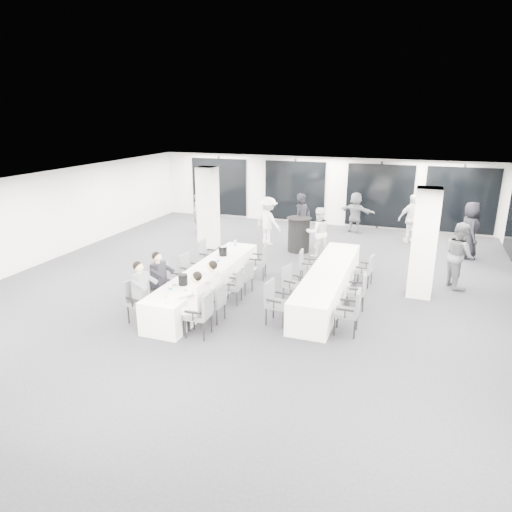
{
  "coord_description": "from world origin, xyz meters",
  "views": [
    {
      "loc": [
        3.91,
        -10.77,
        4.53
      ],
      "look_at": [
        0.16,
        -0.2,
        0.99
      ],
      "focal_mm": 32.0,
      "sensor_mm": 36.0,
      "label": 1
    }
  ],
  "objects_px": {
    "chair_side_left_mid": "(291,281)",
    "chair_main_left_fourth": "(188,268)",
    "chair_side_left_near": "(275,300)",
    "ice_bucket_far": "(223,251)",
    "banquet_table_side": "(328,283)",
    "standing_guest_b": "(318,229)",
    "chair_main_right_mid": "(235,284)",
    "standing_guest_e": "(470,227)",
    "chair_main_left_mid": "(170,279)",
    "standing_guest_h": "(460,251)",
    "chair_main_right_second": "(216,301)",
    "standing_guest_f": "(356,210)",
    "standing_guest_c": "(268,218)",
    "standing_guest_g": "(198,211)",
    "chair_side_left_far": "(306,264)",
    "chair_side_right_near": "(351,309)",
    "standing_guest_d": "(413,216)",
    "chair_side_right_mid": "(359,289)",
    "standing_guest_a": "(302,217)",
    "cocktail_table": "(299,234)",
    "chair_main_left_near": "(138,298)",
    "chair_main_right_far": "(260,260)",
    "chair_main_left_far": "(206,254)",
    "chair_main_right_near": "(202,312)",
    "chair_side_right_far": "(367,268)",
    "banquet_table_main": "(208,282)",
    "chair_main_right_fourth": "(245,275)",
    "chair_main_left_second": "(156,289)",
    "ice_bucket_near": "(183,280)"
  },
  "relations": [
    {
      "from": "chair_side_left_far",
      "to": "standing_guest_c",
      "type": "distance_m",
      "value": 3.88
    },
    {
      "from": "banquet_table_main",
      "to": "standing_guest_f",
      "type": "height_order",
      "value": "standing_guest_f"
    },
    {
      "from": "chair_side_left_mid",
      "to": "chair_main_left_fourth",
      "type": "bearing_deg",
      "value": -77.64
    },
    {
      "from": "chair_main_right_near",
      "to": "standing_guest_h",
      "type": "xyz_separation_m",
      "value": [
        5.22,
        4.93,
        0.45
      ]
    },
    {
      "from": "standing_guest_f",
      "to": "ice_bucket_far",
      "type": "xyz_separation_m",
      "value": [
        -2.7,
        -6.76,
        -0.02
      ]
    },
    {
      "from": "chair_side_left_near",
      "to": "ice_bucket_far",
      "type": "relative_size",
      "value": 3.72
    },
    {
      "from": "chair_main_right_near",
      "to": "standing_guest_a",
      "type": "bearing_deg",
      "value": -4.5
    },
    {
      "from": "banquet_table_side",
      "to": "standing_guest_b",
      "type": "xyz_separation_m",
      "value": [
        -0.99,
        3.32,
        0.55
      ]
    },
    {
      "from": "chair_side_right_near",
      "to": "chair_main_left_far",
      "type": "bearing_deg",
      "value": 59.74
    },
    {
      "from": "banquet_table_side",
      "to": "chair_main_right_second",
      "type": "xyz_separation_m",
      "value": [
        -2.09,
        -2.29,
        0.13
      ]
    },
    {
      "from": "chair_main_left_near",
      "to": "chair_main_right_far",
      "type": "bearing_deg",
      "value": 166.52
    },
    {
      "from": "chair_side_left_near",
      "to": "chair_main_left_near",
      "type": "bearing_deg",
      "value": -65.73
    },
    {
      "from": "standing_guest_g",
      "to": "chair_main_right_mid",
      "type": "bearing_deg",
      "value": -20.55
    },
    {
      "from": "chair_main_right_far",
      "to": "chair_side_left_near",
      "type": "xyz_separation_m",
      "value": [
        1.25,
        -2.61,
        -0.0
      ]
    },
    {
      "from": "chair_main_right_far",
      "to": "chair_side_right_mid",
      "type": "relative_size",
      "value": 1.11
    },
    {
      "from": "chair_main_left_second",
      "to": "standing_guest_d",
      "type": "relative_size",
      "value": 0.43
    },
    {
      "from": "standing_guest_b",
      "to": "standing_guest_f",
      "type": "relative_size",
      "value": 1.03
    },
    {
      "from": "chair_side_left_near",
      "to": "chair_side_left_mid",
      "type": "relative_size",
      "value": 1.09
    },
    {
      "from": "ice_bucket_far",
      "to": "chair_side_left_far",
      "type": "bearing_deg",
      "value": 20.37
    },
    {
      "from": "chair_main_left_mid",
      "to": "standing_guest_h",
      "type": "relative_size",
      "value": 0.45
    },
    {
      "from": "banquet_table_side",
      "to": "standing_guest_b",
      "type": "distance_m",
      "value": 3.51
    },
    {
      "from": "standing_guest_f",
      "to": "ice_bucket_far",
      "type": "relative_size",
      "value": 6.88
    },
    {
      "from": "standing_guest_h",
      "to": "standing_guest_f",
      "type": "bearing_deg",
      "value": 10.97
    },
    {
      "from": "chair_main_left_mid",
      "to": "chair_side_left_mid",
      "type": "relative_size",
      "value": 1.02
    },
    {
      "from": "chair_main_left_mid",
      "to": "chair_main_right_fourth",
      "type": "distance_m",
      "value": 1.92
    },
    {
      "from": "chair_main_left_fourth",
      "to": "ice_bucket_far",
      "type": "distance_m",
      "value": 1.06
    },
    {
      "from": "chair_main_right_near",
      "to": "chair_side_right_far",
      "type": "distance_m",
      "value": 5.07
    },
    {
      "from": "standing_guest_g",
      "to": "chair_side_right_near",
      "type": "bearing_deg",
      "value": -8.44
    },
    {
      "from": "standing_guest_e",
      "to": "chair_side_right_far",
      "type": "bearing_deg",
      "value": 134.07
    },
    {
      "from": "chair_main_left_mid",
      "to": "chair_main_right_mid",
      "type": "bearing_deg",
      "value": 95.05
    },
    {
      "from": "banquet_table_side",
      "to": "chair_main_right_far",
      "type": "distance_m",
      "value": 2.2
    },
    {
      "from": "chair_side_left_mid",
      "to": "standing_guest_b",
      "type": "distance_m",
      "value": 3.9
    },
    {
      "from": "chair_main_right_mid",
      "to": "standing_guest_e",
      "type": "xyz_separation_m",
      "value": [
        5.72,
        5.96,
        0.55
      ]
    },
    {
      "from": "cocktail_table",
      "to": "chair_main_right_mid",
      "type": "relative_size",
      "value": 1.35
    },
    {
      "from": "chair_main_right_mid",
      "to": "standing_guest_e",
      "type": "bearing_deg",
      "value": -47.02
    },
    {
      "from": "cocktail_table",
      "to": "chair_side_left_mid",
      "type": "relative_size",
      "value": 1.29
    },
    {
      "from": "chair_main_left_fourth",
      "to": "standing_guest_a",
      "type": "bearing_deg",
      "value": 168.02
    },
    {
      "from": "chair_main_left_near",
      "to": "chair_side_right_near",
      "type": "relative_size",
      "value": 0.99
    },
    {
      "from": "chair_side_left_far",
      "to": "chair_main_left_near",
      "type": "bearing_deg",
      "value": -42.92
    },
    {
      "from": "ice_bucket_near",
      "to": "banquet_table_main",
      "type": "bearing_deg",
      "value": 88.47
    },
    {
      "from": "chair_main_right_mid",
      "to": "standing_guest_g",
      "type": "distance_m",
      "value": 7.32
    },
    {
      "from": "chair_side_right_far",
      "to": "chair_main_left_second",
      "type": "bearing_deg",
      "value": 133.43
    },
    {
      "from": "chair_main_right_second",
      "to": "chair_side_left_far",
      "type": "relative_size",
      "value": 1.0
    },
    {
      "from": "standing_guest_c",
      "to": "standing_guest_f",
      "type": "relative_size",
      "value": 1.07
    },
    {
      "from": "standing_guest_d",
      "to": "chair_main_right_fourth",
      "type": "bearing_deg",
      "value": 35.42
    },
    {
      "from": "chair_main_right_second",
      "to": "standing_guest_f",
      "type": "distance_m",
      "value": 9.38
    },
    {
      "from": "chair_side_right_far",
      "to": "chair_main_right_far",
      "type": "bearing_deg",
      "value": 106.34
    },
    {
      "from": "chair_side_right_near",
      "to": "standing_guest_d",
      "type": "bearing_deg",
      "value": -8.22
    },
    {
      "from": "chair_side_right_mid",
      "to": "standing_guest_f",
      "type": "bearing_deg",
      "value": 0.18
    },
    {
      "from": "chair_main_right_second",
      "to": "chair_main_right_fourth",
      "type": "height_order",
      "value": "chair_main_right_second"
    }
  ]
}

